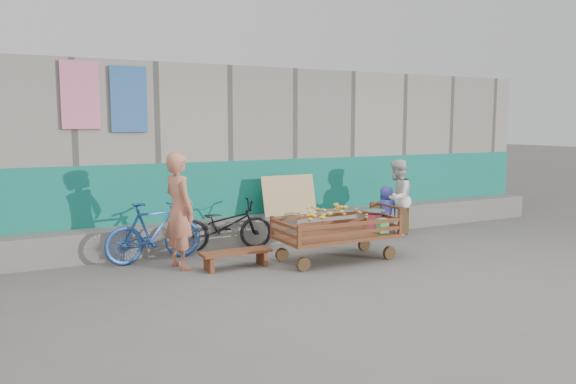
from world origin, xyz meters
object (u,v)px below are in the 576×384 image
bench (236,255)px  child (386,211)px  bicycle_blue (154,232)px  banana_cart (334,223)px  bicycle_dark (224,225)px  woman (397,198)px  vendor_man (179,211)px

bench → child: size_ratio=1.10×
bench → bicycle_blue: size_ratio=0.68×
bicycle_blue → banana_cart: bearing=-124.0°
banana_cart → child: size_ratio=2.13×
bench → bicycle_dark: (0.26, 1.12, 0.22)m
woman → bicycle_dark: 3.21m
bicycle_dark → bicycle_blue: (-1.18, -0.20, 0.04)m
bench → banana_cart: bearing=-10.2°
vendor_man → woman: bearing=-96.4°
child → bicycle_dark: 3.04m
vendor_man → woman: (4.14, 0.39, -0.13)m
woman → bicycle_blue: bearing=-36.7°
bicycle_blue → child: bearing=-98.4°
bicycle_blue → vendor_man: bearing=-165.0°
bench → child: (3.29, 0.86, 0.27)m
woman → child: (-0.15, 0.10, -0.24)m
woman → child: 0.30m
bicycle_blue → bicycle_dark: bearing=-88.0°
bench → child: bearing=14.7°
vendor_man → banana_cart: bearing=-118.3°
vendor_man → bench: bearing=-130.4°
banana_cart → bicycle_dark: (-1.21, 1.39, -0.15)m
bench → bicycle_dark: 1.17m
vendor_man → bicycle_blue: vendor_man is taller
woman → vendor_man: bearing=-29.3°
banana_cart → bicycle_dark: bearing=131.0°
bench → bicycle_blue: bicycle_blue is taller
bench → vendor_man: 1.01m
vendor_man → bicycle_blue: bearing=10.9°
bench → child: 3.42m
woman → bicycle_dark: size_ratio=0.89×
banana_cart → vendor_man: vendor_man is taller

